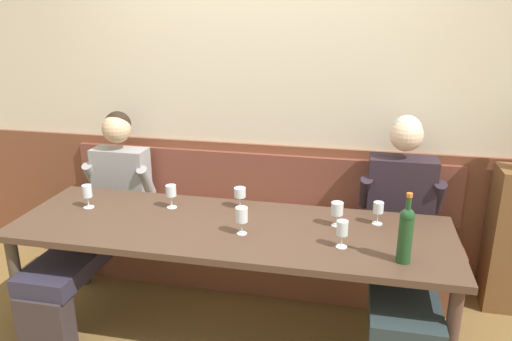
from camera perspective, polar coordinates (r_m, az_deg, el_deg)
The scene contains 15 objects.
room_wall_back at distance 3.61m, azimuth 0.66°, elevation 9.34°, with size 6.80×0.08×2.80m, color beige.
wood_wainscot_panel at distance 3.81m, azimuth 0.44°, elevation -4.26°, with size 6.80×0.03×1.00m, color brown.
wall_bench at distance 3.72m, azimuth -0.23°, elevation -8.61°, with size 2.89×0.42×0.94m.
dining_table at distance 2.96m, azimuth -3.03°, elevation -7.64°, with size 2.59×0.83×0.74m.
person_center_right_seat at distance 3.61m, azimuth -17.65°, elevation -4.75°, with size 0.51×1.25×1.25m.
person_right_seat at distance 3.19m, azimuth 16.47°, elevation -7.20°, with size 0.54×1.25×1.31m.
wine_bottle_clear_water at distance 2.58m, azimuth 16.88°, elevation -6.93°, with size 0.07×0.07×0.37m.
wine_glass_center_rear at distance 3.33m, azimuth -18.90°, elevation -2.44°, with size 0.07×0.07×0.15m.
wine_glass_mid_left at distance 2.93m, azimuth 9.34°, elevation -4.51°, with size 0.07×0.07×0.15m.
wine_glass_center_front at distance 3.19m, azimuth -9.78°, elevation -2.46°, with size 0.07×0.07×0.15m.
wine_glass_right_end at distance 3.15m, azimuth -1.88°, elevation -2.67°, with size 0.08×0.08×0.13m.
wine_glass_mid_right at distance 3.00m, azimuth 13.93°, elevation -4.28°, with size 0.06×0.06×0.14m.
wine_glass_left_end at distance 2.79m, azimuth -1.67°, elevation -5.27°, with size 0.07×0.07×0.16m.
wine_glass_by_bottle at distance 2.68m, azimuth 9.93°, elevation -6.66°, with size 0.06×0.06×0.15m.
corner_pedestal at distance 3.73m, azimuth 27.31°, elevation -7.08°, with size 0.28×0.28×0.99m, color brown.
Camera 1 is at (0.71, -2.41, 1.97)m, focal length 34.67 mm.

